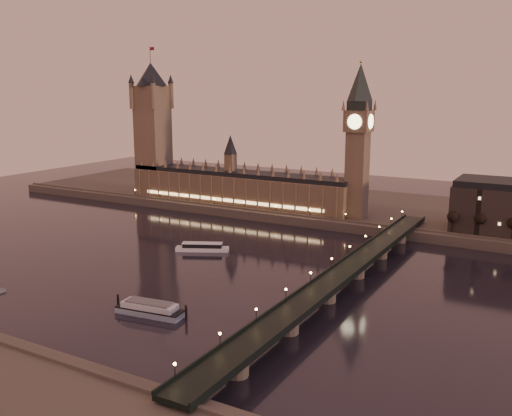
{
  "coord_description": "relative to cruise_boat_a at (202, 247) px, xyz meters",
  "views": [
    {
      "loc": [
        182.06,
        -241.01,
        92.49
      ],
      "look_at": [
        25.05,
        35.0,
        25.34
      ],
      "focal_mm": 40.0,
      "sensor_mm": 36.0,
      "label": 1
    }
  ],
  "objects": [
    {
      "name": "westminster_bridge",
      "position": [
        93.45,
        -19.44,
        3.37
      ],
      "size": [
        13.2,
        260.0,
        15.3
      ],
      "color": "black",
      "rests_on": "ground"
    },
    {
      "name": "cruise_boat_a",
      "position": [
        0.0,
        0.0,
        0.0
      ],
      "size": [
        30.24,
        19.32,
        4.87
      ],
      "rotation": [
        0.0,
        0.0,
        0.46
      ],
      "color": "silver",
      "rests_on": "ground"
    },
    {
      "name": "palace_of_westminster",
      "position": [
        -38.28,
        101.56,
        19.56
      ],
      "size": [
        180.0,
        26.62,
        52.0
      ],
      "color": "brown",
      "rests_on": "ground"
    },
    {
      "name": "bare_tree_2",
      "position": [
        154.21,
        89.56,
        14.33
      ],
      "size": [
        6.89,
        6.89,
        14.0
      ],
      "color": "black",
      "rests_on": "ground"
    },
    {
      "name": "bare_tree_0",
      "position": [
        120.13,
        89.56,
        14.33
      ],
      "size": [
        6.89,
        6.89,
        14.0
      ],
      "color": "black",
      "rests_on": "ground"
    },
    {
      "name": "moored_barge",
      "position": [
        35.44,
        -88.8,
        0.48
      ],
      "size": [
        33.72,
        12.0,
        6.23
      ],
      "rotation": [
        0.0,
        0.0,
        0.13
      ],
      "color": "#94ACBC",
      "rests_on": "ground"
    },
    {
      "name": "far_embankment",
      "position": [
        31.84,
        145.56,
        0.85
      ],
      "size": [
        560.0,
        130.0,
        6.0
      ],
      "primitive_type": "cube",
      "color": "#423D35",
      "rests_on": "ground"
    },
    {
      "name": "bare_tree_1",
      "position": [
        137.17,
        89.56,
        14.33
      ],
      "size": [
        6.89,
        6.89,
        14.0
      ],
      "color": "black",
      "rests_on": "ground"
    },
    {
      "name": "big_ben",
      "position": [
        55.83,
        101.55,
        61.81
      ],
      "size": [
        17.68,
        17.68,
        104.0
      ],
      "color": "brown",
      "rests_on": "ground"
    },
    {
      "name": "ground",
      "position": [
        1.84,
        -19.44,
        -2.15
      ],
      "size": [
        700.0,
        700.0,
        0.0
      ],
      "primitive_type": "plane",
      "color": "black",
      "rests_on": "ground"
    },
    {
      "name": "victoria_tower",
      "position": [
        -118.16,
        101.56,
        63.64
      ],
      "size": [
        31.68,
        31.68,
        118.0
      ],
      "color": "brown",
      "rests_on": "ground"
    }
  ]
}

